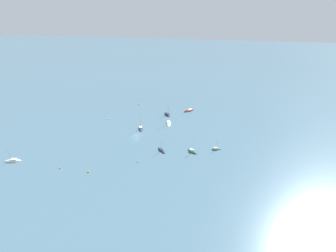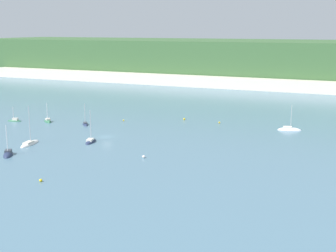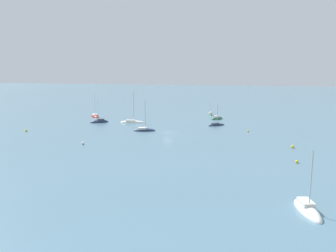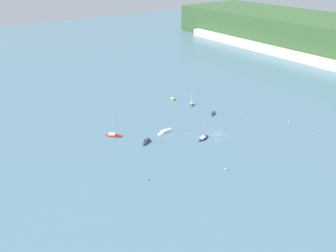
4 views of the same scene
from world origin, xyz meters
TOP-DOWN VIEW (x-y plane):
  - ground_plane at (0.00, 0.00)m, footprint 600.00×600.00m
  - hillside_ridge at (0.00, 158.89)m, footprint 353.92×73.21m
  - shore_town_strip at (0.00, 118.78)m, footprint 300.83×6.00m
  - sailboat_0 at (-29.22, 10.66)m, footprint 5.28×4.78m
  - sailboat_1 at (-14.20, -16.01)m, footprint 3.75×8.69m
  - sailboat_2 at (-11.67, -26.92)m, footprint 5.25×6.26m
  - sailboat_3 at (46.33, 30.01)m, footprint 7.32×3.75m
  - sailboat_4 at (-15.27, 11.93)m, footprint 5.10×5.67m
  - sailboat_5 at (-0.63, -7.30)m, footprint 3.74×6.78m
  - sailboat_6 at (-39.97, 6.91)m, footprint 5.04×2.75m
  - mooring_buoy_0 at (19.84, -15.64)m, footprint 0.70×0.70m
  - mooring_buoy_1 at (-6.77, 21.94)m, footprint 0.52×0.52m
  - mooring_buoy_2 at (23.64, 31.45)m, footprint 0.56×0.56m
  - mooring_buoy_3 at (11.03, 32.04)m, footprint 0.67×0.67m
  - mooring_buoy_4 at (8.73, -39.86)m, footprint 0.62×0.62m

SIDE VIEW (x-z plane):
  - ground_plane at x=0.00m, z-range 0.00..0.00m
  - sailboat_1 at x=-14.20m, z-range -5.52..5.67m
  - sailboat_4 at x=-15.27m, z-range -3.65..3.81m
  - sailboat_0 at x=-29.22m, z-range -3.59..3.77m
  - sailboat_2 at x=-11.67m, z-range -4.17..4.35m
  - sailboat_3 at x=46.33m, z-range -4.33..4.53m
  - sailboat_5 at x=-0.63m, z-range -4.71..4.91m
  - sailboat_6 at x=-39.97m, z-range -2.63..2.89m
  - mooring_buoy_1 at x=-6.77m, z-range 0.00..0.52m
  - mooring_buoy_2 at x=23.64m, z-range 0.00..0.56m
  - mooring_buoy_4 at x=8.73m, z-range 0.00..0.62m
  - mooring_buoy_3 at x=11.03m, z-range 0.00..0.67m
  - mooring_buoy_0 at x=19.84m, z-range 0.00..0.70m
  - shore_town_strip at x=0.00m, z-range 0.00..5.80m
  - hillside_ridge at x=0.00m, z-range 0.00..23.36m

